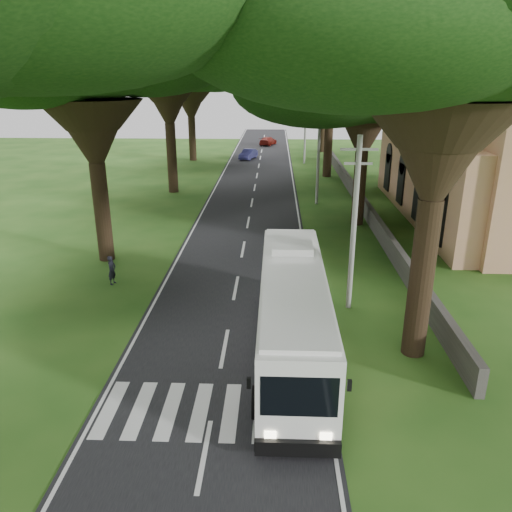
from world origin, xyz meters
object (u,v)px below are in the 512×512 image
at_px(church, 495,154).
at_px(distant_car_b, 248,154).
at_px(coach_bus, 293,311).
at_px(pole_near, 354,222).
at_px(distant_car_c, 268,141).
at_px(pole_far, 305,129).
at_px(pole_mid, 318,154).
at_px(pedestrian, 112,270).

height_order(church, distant_car_b, church).
bearing_deg(coach_bus, pole_near, 56.66).
distance_m(distant_car_b, distant_car_c, 13.63).
xyz_separation_m(church, pole_far, (-12.36, 24.45, -0.73)).
distance_m(pole_mid, coach_bus, 24.51).
distance_m(church, pole_mid, 13.16).
xyz_separation_m(pole_near, pedestrian, (-12.00, 2.34, -3.41)).
distance_m(church, pedestrian, 28.02).
xyz_separation_m(pole_mid, pedestrian, (-12.00, -17.66, -3.41)).
bearing_deg(church, distant_car_b, 125.21).
bearing_deg(pedestrian, pole_mid, -20.49).
bearing_deg(church, pole_far, 116.82).
bearing_deg(coach_bus, pole_far, 86.52).
height_order(pole_mid, coach_bus, pole_mid).
relative_size(church, distant_car_c, 5.62).
bearing_deg(pedestrian, pole_far, -3.97).
bearing_deg(pole_mid, church, -19.81).
relative_size(church, pole_far, 3.00).
distance_m(pole_near, distant_car_c, 56.75).
distance_m(church, coach_bus, 25.11).
relative_size(pole_near, pole_far, 1.00).
bearing_deg(church, pole_near, -128.50).
xyz_separation_m(pole_far, pedestrian, (-12.00, -37.66, -3.41)).
xyz_separation_m(church, distant_car_b, (-19.38, 27.46, -4.25)).
bearing_deg(pole_far, distant_car_b, 156.80).
xyz_separation_m(coach_bus, distant_car_c, (-1.90, 60.68, -1.20)).
bearing_deg(distant_car_c, church, 130.43).
relative_size(church, pole_mid, 3.00).
bearing_deg(distant_car_b, distant_car_c, 97.83).
relative_size(church, pedestrian, 15.52).
bearing_deg(coach_bus, distant_car_b, 95.24).
height_order(church, distant_car_c, church).
height_order(pole_near, distant_car_b, pole_near).
distance_m(distant_car_c, pedestrian, 54.59).
distance_m(pole_mid, distant_car_b, 24.31).
height_order(pole_far, distant_car_c, pole_far).
relative_size(church, coach_bus, 2.05).
bearing_deg(church, pedestrian, -151.54).
height_order(pole_near, coach_bus, pole_near).
relative_size(coach_bus, pedestrian, 7.56).
height_order(church, pole_mid, church).
relative_size(pole_near, pole_mid, 1.00).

